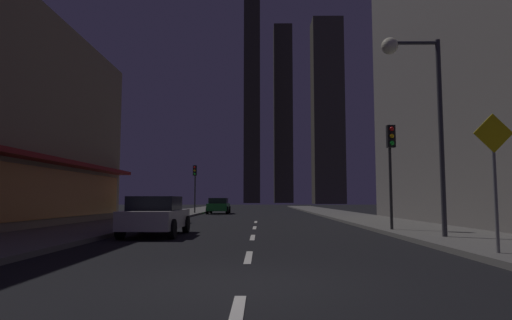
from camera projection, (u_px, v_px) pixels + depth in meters
The scene contains 15 objects.
ground_plane at pixel (257, 215), 38.83m from camera, with size 78.00×136.00×0.10m, color black.
sidewalk_right at pixel (336, 213), 38.77m from camera, with size 4.00×76.00×0.15m, color #605E59.
sidewalk_left at pixel (179, 213), 38.91m from camera, with size 4.00×76.00×0.15m, color #605E59.
lane_marking_center at pixel (253, 238), 15.33m from camera, with size 0.16×23.00×0.01m.
skyscraper_distant_tall at pixel (252, 90), 152.30m from camera, with size 5.56×6.77×78.36m, color #353328.
skyscraper_distant_mid at pixel (283, 114), 158.54m from camera, with size 6.61×7.99×64.45m, color #3B382C.
skyscraper_distant_short at pixel (328, 111), 125.06m from camera, with size 8.64×7.96×52.97m, color #494537.
skyscraper_distant_slender at pixel (325, 124), 168.43m from camera, with size 7.73×8.09×60.03m, color #504C3C.
car_parked_near at pixel (156, 216), 16.20m from camera, with size 1.98×4.24×1.45m.
car_parked_far at pixel (219, 206), 40.41m from camera, with size 1.98×4.24×1.45m.
fire_hydrant_far_left at pixel (172, 212), 30.43m from camera, with size 0.42×0.30×0.65m.
traffic_light_near_right at pixel (391, 153), 17.51m from camera, with size 0.32×0.48×4.20m.
traffic_light_far_left at pixel (195, 178), 38.47m from camera, with size 0.32×0.48×4.20m.
street_lamp_right at pixel (414, 86), 14.47m from camera, with size 1.96×0.56×6.58m.
pedestrian_crossing_sign at pixel (495, 170), 9.93m from camera, with size 0.91×0.08×3.15m.
Camera 1 is at (0.28, -7.11, 1.35)m, focal length 30.72 mm.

